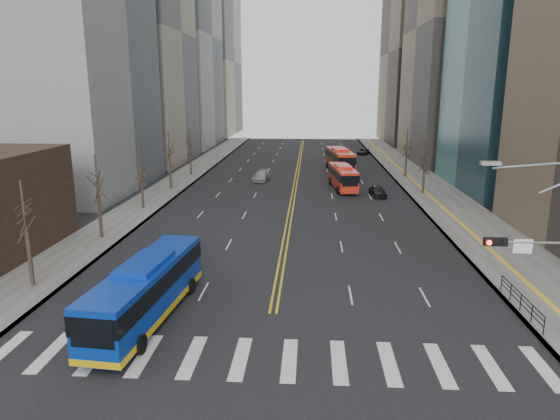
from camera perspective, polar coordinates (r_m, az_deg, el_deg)
name	(u,v)px	position (r m, az deg, el deg)	size (l,w,h in m)	color
ground	(265,359)	(25.05, -1.73, -16.66)	(220.00, 220.00, 0.00)	black
sidewalk_right	(426,186)	(69.45, 16.35, 2.66)	(7.00, 130.00, 0.15)	slate
sidewalk_left	(175,183)	(70.21, -11.86, 3.03)	(5.00, 130.00, 0.15)	slate
crosswalk	(265,359)	(25.05, -1.73, -16.65)	(26.70, 4.00, 0.01)	silver
centerline	(297,173)	(77.60, 1.98, 4.26)	(0.55, 100.00, 0.01)	gold
office_towers	(301,21)	(90.77, 2.46, 20.76)	(83.00, 134.00, 58.00)	gray
signal_mast	(553,256)	(27.41, 28.74, -4.59)	(5.37, 0.37, 9.39)	gray
pedestrian_railing	(521,300)	(32.36, 25.83, -9.21)	(0.06, 6.06, 1.02)	black
street_trees	(230,159)	(57.37, -5.78, 5.79)	(35.20, 47.20, 7.60)	black
blue_bus	(147,288)	(29.18, -14.99, -8.64)	(3.61, 12.03, 3.45)	#0A31A4
red_bus_near	(343,176)	(65.15, 7.19, 3.92)	(3.43, 10.07, 3.16)	red
red_bus_far	(340,159)	(79.01, 6.85, 5.84)	(4.24, 11.99, 3.71)	red
car_white	(136,287)	(32.41, -16.14, -8.49)	(1.55, 4.44, 1.46)	silver
car_dark_mid	(378,191)	(61.43, 11.11, 2.13)	(1.57, 3.90, 1.33)	black
car_silver	(261,176)	(70.80, -2.15, 3.91)	(1.93, 4.76, 1.38)	#95969A
car_dark_far	(363,151)	(101.46, 9.49, 6.61)	(1.88, 4.07, 1.13)	black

